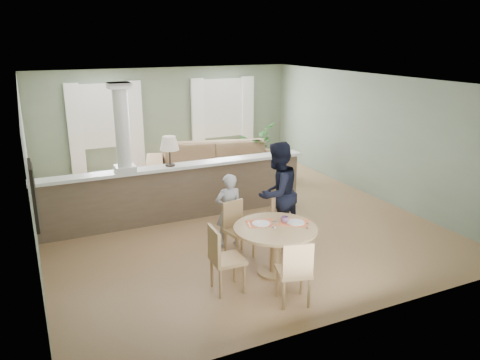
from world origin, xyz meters
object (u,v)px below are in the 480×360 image
chair_far_man (284,219)px  child_person (229,210)px  dining_table (275,236)px  houseplant (253,149)px  sofa (216,164)px  chair_far_boy (237,226)px  man_person (277,193)px  chair_near (295,270)px  chair_side (222,256)px

chair_far_man → child_person: bearing=158.9°
dining_table → houseplant: bearing=67.1°
houseplant → child_person: 4.50m
sofa → houseplant: size_ratio=2.53×
chair_far_boy → man_person: size_ratio=0.51×
chair_far_boy → sofa: bearing=61.4°
sofa → dining_table: (-0.92, -4.60, 0.11)m
houseplant → dining_table: houseplant is taller
chair_far_man → dining_table: bearing=-121.5°
dining_table → child_person: size_ratio=0.97×
chair_far_man → chair_near: size_ratio=0.96×
houseplant → child_person: houseplant is taller
sofa → child_person: child_person is taller
chair_far_man → child_person: size_ratio=0.70×
chair_far_man → chair_side: size_ratio=0.93×
chair_far_boy → chair_far_man: chair_far_boy is taller
child_person → sofa: bearing=-105.2°
chair_far_man → man_person: 0.46m
dining_table → child_person: child_person is taller
chair_near → child_person: bearing=-73.4°
child_person → man_person: size_ratio=0.72×
sofa → chair_far_boy: size_ratio=3.70×
chair_far_boy → man_person: 0.94m
sofa → chair_far_boy: sofa is taller
houseplant → child_person: size_ratio=1.03×
houseplant → chair_far_boy: (-2.38, -4.20, -0.16)m
chair_side → man_person: bearing=-50.3°
man_person → houseplant: bearing=-134.4°
houseplant → sofa: bearing=-160.6°
chair_near → man_person: 2.08m
chair_far_boy → chair_near: chair_near is taller
child_person → man_person: (0.82, -0.20, 0.25)m
houseplant → man_person: size_ratio=0.74×
dining_table → child_person: 1.22m
sofa → chair_far_boy: 3.96m
chair_side → man_person: (1.50, 1.15, 0.36)m
houseplant → dining_table: (-2.12, -5.02, -0.06)m
houseplant → child_person: bearing=-121.6°
houseplant → chair_far_man: 4.53m
chair_far_boy → chair_far_man: (0.85, -0.07, -0.00)m
dining_table → chair_near: bearing=-102.6°
houseplant → man_person: 4.32m
chair_side → child_person: child_person is taller
sofa → houseplant: houseplant is taller
dining_table → man_person: man_person is taller
dining_table → chair_side: size_ratio=1.29×
dining_table → chair_far_man: size_ratio=1.38×
sofa → chair_side: (-1.84, -4.76, 0.05)m
houseplant → chair_far_boy: size_ratio=1.46×
houseplant → chair_side: (-3.05, -5.18, -0.13)m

